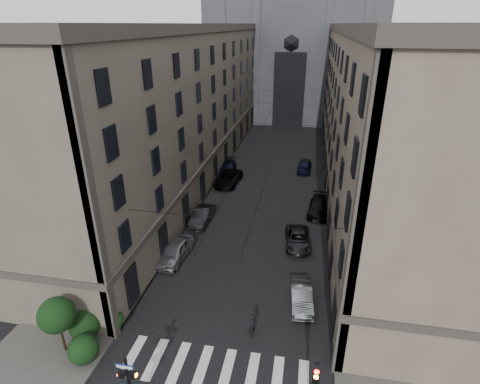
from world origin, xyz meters
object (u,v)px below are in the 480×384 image
Objects in this scene: car_left_midnear at (202,216)px; car_left_far at (228,167)px; car_left_midfar at (228,178)px; car_right_midfar at (319,207)px; car_right_near at (301,296)px; pedestrian at (253,325)px; car_right_midnear at (298,239)px; pedestrian_signal_left at (129,382)px; gothic_tower at (295,29)px; car_left_near at (175,251)px; car_right_far at (304,166)px.

car_left_midnear is 0.94× the size of car_left_far.
car_left_midfar reaches higher than car_right_midfar.
pedestrian is at bearing -135.15° from car_right_near.
car_left_far is at bearing 116.26° from car_right_midnear.
pedestrian_signal_left is 0.86× the size of car_left_midnear.
pedestrian_signal_left is 0.81× the size of car_left_far.
car_left_far reaches higher than car_right_near.
gothic_tower is 42.31m from car_left_far.
gothic_tower reaches higher than car_left_midfar.
car_left_near is 25.85m from car_right_far.
car_right_midnear is at bearing 27.74° from car_left_near.
car_right_midnear is 2.80× the size of pedestrian.
car_left_near is at bearing -162.58° from car_right_midnear.
car_left_midfar reaches higher than car_right_far.
car_right_near is (10.08, -20.93, -0.10)m from car_left_midfar.
gothic_tower reaches higher than pedestrian.
gothic_tower is 11.99× the size of car_left_near.
car_right_midnear is at bearing -99.49° from car_right_midfar.
car_left_midfar is (0.89, 17.23, -0.02)m from car_left_near.
car_left_near is 0.99× the size of car_right_midnear.
car_right_midnear is at bearing -49.48° from car_left_midfar.
car_left_midnear is at bearing 95.95° from pedestrian_signal_left.
pedestrian_signal_left is 0.69× the size of car_left_midfar.
car_right_midnear is 1.08× the size of car_right_far.
car_left_midnear is at bearing 128.78° from car_right_near.
car_left_far is 2.84× the size of pedestrian.
car_left_far reaches higher than car_right_midnear.
car_right_far reaches higher than car_right_midnear.
pedestrian reaches higher than car_left_midnear.
car_left_midnear is 2.66× the size of pedestrian.
car_left_far is (-0.94, 4.10, -0.09)m from car_left_midfar.
car_right_midfar is (1.92, 6.96, 0.08)m from car_right_midnear.
car_left_midnear reaches higher than car_right_midfar.
car_left_midfar is 1.29× the size of car_right_far.
gothic_tower is 10.01× the size of car_left_midfar.
car_left_midfar reaches higher than car_right_near.
pedestrian is at bearing -69.67° from car_left_midfar.
car_right_near is 27.39m from car_right_far.
car_left_midfar reaches higher than car_left_midnear.
car_left_midfar is at bearing 109.48° from car_right_near.
car_left_far is at bearing 107.53° from car_right_near.
pedestrian_signal_left is 0.89× the size of car_right_far.
car_left_far is 19.95m from car_right_midnear.
car_left_midnear is (0.48, 6.79, -0.06)m from car_left_near.
pedestrian_signal_left reaches higher than car_right_far.
pedestrian_signal_left reaches higher than car_left_midnear.
car_right_near is 0.95× the size of car_right_far.
car_right_midnear is at bearing -85.65° from gothic_tower.
car_right_midfar is at bearing -82.78° from gothic_tower.
car_right_midfar is 1.17× the size of car_right_far.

